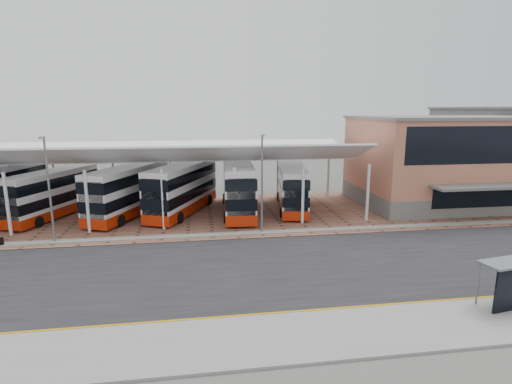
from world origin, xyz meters
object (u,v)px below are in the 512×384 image
bus_2 (129,191)px  bus_5 (292,188)px  bus_1 (53,194)px  bus_4 (238,188)px  terminal (446,160)px  bus_3 (183,189)px

bus_2 → bus_5: 15.84m
bus_1 → bus_5: same height
bus_2 → bus_4: 10.35m
terminal → bus_4: size_ratio=1.55×
bus_3 → bus_5: size_ratio=1.08×
bus_2 → bus_5: bus_2 is taller
terminal → bus_3: 27.64m
bus_3 → bus_4: size_ratio=0.98×
bus_2 → bus_3: size_ratio=0.98×
bus_4 → bus_2: bearing=-178.9°
bus_2 → bus_5: size_ratio=1.06×
terminal → bus_2: terminal is taller
terminal → bus_4: (-22.20, -0.66, -2.20)m
bus_5 → bus_2: bearing=-170.3°
bus_4 → bus_5: 5.52m
terminal → bus_2: 32.63m
terminal → bus_1: bearing=179.7°
bus_5 → bus_4: bearing=-165.2°
bus_4 → bus_3: bearing=175.8°
terminal → bus_2: (-32.55, -0.26, -2.28)m
terminal → bus_3: (-27.54, 0.05, -2.25)m
bus_3 → bus_5: 10.83m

